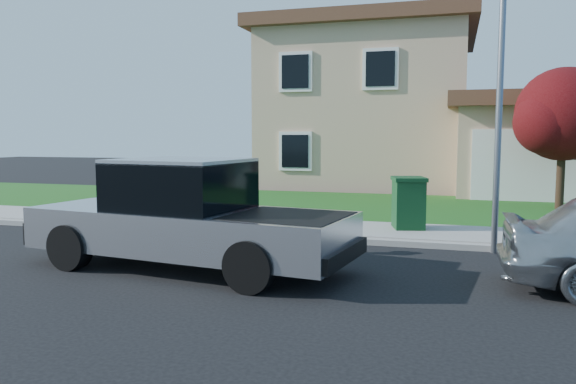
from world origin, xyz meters
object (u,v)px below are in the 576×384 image
at_px(woman, 242,211).
at_px(street_lamp, 501,100).
at_px(ornamental_tree, 565,119).
at_px(pickup_truck, 187,218).
at_px(trash_bin, 408,202).

bearing_deg(woman, street_lamp, 179.81).
height_order(ornamental_tree, street_lamp, street_lamp).
height_order(pickup_truck, woman, pickup_truck).
height_order(pickup_truck, trash_bin, pickup_truck).
bearing_deg(pickup_truck, trash_bin, 60.48).
height_order(woman, trash_bin, woman).
distance_m(pickup_truck, trash_bin, 5.37).
distance_m(pickup_truck, ornamental_tree, 11.88).
xyz_separation_m(pickup_truck, street_lamp, (4.97, 2.71, 2.00)).
relative_size(pickup_truck, street_lamp, 1.15).
bearing_deg(trash_bin, ornamental_tree, 37.35).
relative_size(woman, ornamental_tree, 0.42).
distance_m(woman, ornamental_tree, 10.55).
xyz_separation_m(woman, trash_bin, (2.82, 2.87, -0.08)).
relative_size(trash_bin, street_lamp, 0.23).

